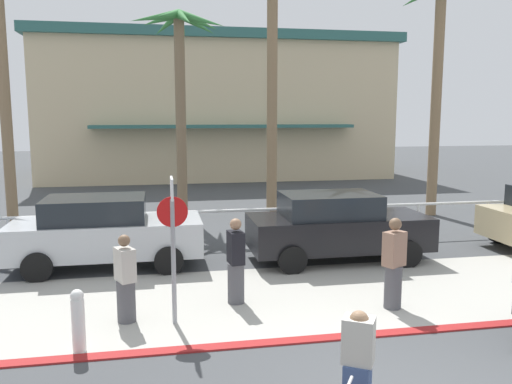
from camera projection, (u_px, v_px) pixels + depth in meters
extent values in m
plane|color=#424447|center=(258.00, 233.00, 16.18)|extent=(80.00, 80.00, 0.00)
cube|color=#ADAAA0|center=(313.00, 296.00, 10.54)|extent=(44.00, 4.00, 0.02)
cube|color=maroon|center=(348.00, 336.00, 8.59)|extent=(44.00, 0.24, 0.03)
cube|color=beige|center=(214.00, 112.00, 31.94)|extent=(19.25, 9.36, 7.49)
cube|color=#2D605B|center=(214.00, 44.00, 31.36)|extent=(19.85, 9.96, 0.50)
cube|color=#2D605B|center=(225.00, 126.00, 27.01)|extent=(13.47, 1.20, 0.16)
cylinder|color=white|center=(268.00, 209.00, 14.57)|extent=(27.00, 0.08, 0.08)
cylinder|color=white|center=(9.00, 237.00, 13.41)|extent=(0.08, 0.08, 1.00)
cylinder|color=white|center=(101.00, 234.00, 13.82)|extent=(0.08, 0.08, 1.00)
cylinder|color=white|center=(187.00, 230.00, 14.23)|extent=(0.08, 0.08, 1.00)
cylinder|color=white|center=(268.00, 227.00, 14.65)|extent=(0.08, 0.08, 1.00)
cylinder|color=white|center=(345.00, 224.00, 15.06)|extent=(0.08, 0.08, 1.00)
cylinder|color=white|center=(418.00, 221.00, 15.47)|extent=(0.08, 0.08, 1.00)
cylinder|color=white|center=(487.00, 218.00, 15.88)|extent=(0.08, 0.08, 1.00)
cylinder|color=gray|center=(174.00, 263.00, 8.98)|extent=(0.08, 0.08, 2.20)
cube|color=white|center=(172.00, 188.00, 8.79)|extent=(0.04, 0.56, 0.36)
cylinder|color=red|center=(172.00, 212.00, 8.85)|extent=(0.52, 0.03, 0.52)
cylinder|color=white|center=(78.00, 326.00, 7.98)|extent=(0.20, 0.20, 0.85)
sphere|color=white|center=(77.00, 296.00, 7.91)|extent=(0.20, 0.20, 0.20)
cylinder|color=#846B4C|center=(4.00, 92.00, 17.16)|extent=(0.36, 0.36, 8.68)
cylinder|color=#756047|center=(181.00, 118.00, 18.24)|extent=(0.36, 0.36, 6.95)
cone|color=#387F3D|center=(198.00, 22.00, 17.88)|extent=(1.43, 0.32, 0.77)
cone|color=#387F3D|center=(197.00, 24.00, 18.42)|extent=(1.59, 1.41, 0.77)
cone|color=#387F3D|center=(182.00, 26.00, 18.59)|extent=(0.62, 1.78, 0.80)
cone|color=#387F3D|center=(167.00, 25.00, 18.35)|extent=(1.10, 1.59, 0.82)
cone|color=#387F3D|center=(161.00, 20.00, 17.86)|extent=(1.39, 0.77, 0.65)
cone|color=#387F3D|center=(155.00, 17.00, 17.33)|extent=(1.76, 0.90, 0.69)
cone|color=#387F3D|center=(168.00, 15.00, 17.07)|extent=(1.04, 1.48, 0.63)
cone|color=#387F3D|center=(184.00, 18.00, 17.04)|extent=(0.61, 1.71, 0.83)
cone|color=#387F3D|center=(201.00, 20.00, 17.33)|extent=(1.67, 1.47, 0.85)
cylinder|color=#846B4C|center=(272.00, 83.00, 17.89)|extent=(0.36, 0.36, 9.34)
cylinder|color=#846B4C|center=(436.00, 103.00, 18.54)|extent=(0.36, 0.36, 7.99)
cube|color=#B2B7BC|center=(107.00, 237.00, 12.45)|extent=(4.40, 1.80, 0.80)
cube|color=#1E2328|center=(95.00, 209.00, 12.31)|extent=(2.29, 1.58, 0.56)
cylinder|color=black|center=(167.00, 242.00, 13.64)|extent=(0.66, 0.22, 0.66)
cylinder|color=black|center=(169.00, 261.00, 11.89)|extent=(0.66, 0.22, 0.66)
cylinder|color=black|center=(53.00, 247.00, 13.13)|extent=(0.66, 0.22, 0.66)
cylinder|color=black|center=(37.00, 267.00, 11.38)|extent=(0.66, 0.22, 0.66)
cube|color=black|center=(338.00, 232.00, 13.03)|extent=(4.40, 1.80, 0.80)
cube|color=#1E2328|center=(329.00, 205.00, 12.88)|extent=(2.29, 1.58, 0.56)
cylinder|color=black|center=(377.00, 237.00, 14.22)|extent=(0.66, 0.22, 0.66)
cylinder|color=black|center=(407.00, 254.00, 12.47)|extent=(0.66, 0.22, 0.66)
cylinder|color=black|center=(275.00, 241.00, 13.70)|extent=(0.66, 0.22, 0.66)
cylinder|color=black|center=(292.00, 260.00, 11.95)|extent=(0.66, 0.22, 0.66)
cylinder|color=black|center=(499.00, 231.00, 14.87)|extent=(0.66, 0.22, 0.66)
cube|color=#384C7A|center=(357.00, 384.00, 5.89)|extent=(0.41, 0.42, 0.52)
cube|color=#B7B2A8|center=(359.00, 340.00, 5.81)|extent=(0.43, 0.40, 0.52)
sphere|color=brown|center=(359.00, 321.00, 5.78)|extent=(0.22, 0.22, 0.22)
cylinder|color=#4C4C51|center=(393.00, 287.00, 9.79)|extent=(0.43, 0.43, 0.83)
cube|color=#93705B|center=(394.00, 249.00, 9.68)|extent=(0.47, 0.41, 0.64)
sphere|color=brown|center=(395.00, 224.00, 9.61)|extent=(0.23, 0.23, 0.23)
cylinder|color=#4C4C51|center=(126.00, 302.00, 9.15)|extent=(0.43, 0.43, 0.75)
cube|color=#B7B2A8|center=(125.00, 265.00, 9.06)|extent=(0.40, 0.47, 0.58)
sphere|color=brown|center=(124.00, 241.00, 8.99)|extent=(0.21, 0.21, 0.21)
cylinder|color=#4C4C51|center=(236.00, 283.00, 10.06)|extent=(0.36, 0.36, 0.80)
cube|color=black|center=(236.00, 247.00, 9.96)|extent=(0.31, 0.43, 0.62)
sphere|color=#9E7556|center=(236.00, 224.00, 9.90)|extent=(0.22, 0.22, 0.22)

